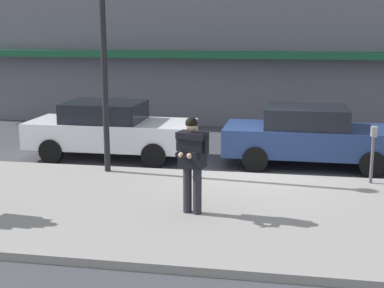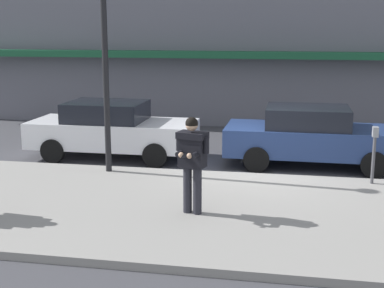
{
  "view_description": "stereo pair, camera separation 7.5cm",
  "coord_description": "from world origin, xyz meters",
  "px_view_note": "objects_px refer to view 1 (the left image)",
  "views": [
    {
      "loc": [
        0.65,
        -12.5,
        3.48
      ],
      "look_at": [
        -0.96,
        -3.42,
        1.49
      ],
      "focal_mm": 50.0,
      "sensor_mm": 36.0,
      "label": 1
    },
    {
      "loc": [
        0.73,
        -12.48,
        3.48
      ],
      "look_at": [
        -0.96,
        -3.42,
        1.49
      ],
      "focal_mm": 50.0,
      "sensor_mm": 36.0,
      "label": 2
    }
  ],
  "objects_px": {
    "parked_sedan_near": "(110,129)",
    "parking_meter": "(373,146)",
    "man_texting_on_phone": "(192,155)",
    "parked_sedan_mid": "(311,136)",
    "street_lamp_post": "(103,44)"
  },
  "relations": [
    {
      "from": "parked_sedan_near",
      "to": "parking_meter",
      "type": "bearing_deg",
      "value": -15.66
    },
    {
      "from": "man_texting_on_phone",
      "to": "parking_meter",
      "type": "height_order",
      "value": "man_texting_on_phone"
    },
    {
      "from": "parked_sedan_mid",
      "to": "parking_meter",
      "type": "xyz_separation_m",
      "value": [
        1.25,
        -1.89,
        0.18
      ]
    },
    {
      "from": "parked_sedan_mid",
      "to": "man_texting_on_phone",
      "type": "distance_m",
      "value": 5.1
    },
    {
      "from": "parked_sedan_mid",
      "to": "parked_sedan_near",
      "type": "bearing_deg",
      "value": -179.62
    },
    {
      "from": "man_texting_on_phone",
      "to": "parked_sedan_near",
      "type": "bearing_deg",
      "value": 124.42
    },
    {
      "from": "parked_sedan_near",
      "to": "parking_meter",
      "type": "height_order",
      "value": "parked_sedan_near"
    },
    {
      "from": "street_lamp_post",
      "to": "parking_meter",
      "type": "bearing_deg",
      "value": 0.47
    },
    {
      "from": "parked_sedan_mid",
      "to": "parking_meter",
      "type": "relative_size",
      "value": 3.55
    },
    {
      "from": "parked_sedan_near",
      "to": "street_lamp_post",
      "type": "xyz_separation_m",
      "value": [
        0.56,
        -1.91,
        2.35
      ]
    },
    {
      "from": "parked_sedan_mid",
      "to": "street_lamp_post",
      "type": "distance_m",
      "value": 5.7
    },
    {
      "from": "parking_meter",
      "to": "parked_sedan_near",
      "type": "bearing_deg",
      "value": 164.34
    },
    {
      "from": "parked_sedan_near",
      "to": "parked_sedan_mid",
      "type": "bearing_deg",
      "value": 0.38
    },
    {
      "from": "street_lamp_post",
      "to": "parking_meter",
      "type": "distance_m",
      "value": 6.44
    },
    {
      "from": "parked_sedan_mid",
      "to": "man_texting_on_phone",
      "type": "xyz_separation_m",
      "value": [
        -2.3,
        -4.53,
        0.46
      ]
    }
  ]
}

